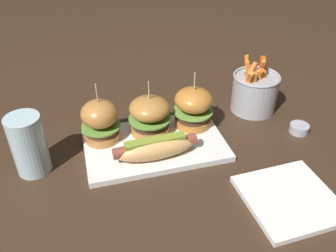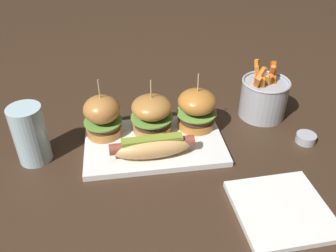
{
  "view_description": "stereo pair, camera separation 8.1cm",
  "coord_description": "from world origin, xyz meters",
  "px_view_note": "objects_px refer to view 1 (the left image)",
  "views": [
    {
      "loc": [
        -0.14,
        -0.64,
        0.52
      ],
      "look_at": [
        0.03,
        0.0,
        0.05
      ],
      "focal_mm": 37.9,
      "sensor_mm": 36.0,
      "label": 1
    },
    {
      "loc": [
        -0.06,
        -0.66,
        0.52
      ],
      "look_at": [
        0.03,
        0.0,
        0.05
      ],
      "focal_mm": 37.9,
      "sensor_mm": 36.0,
      "label": 2
    }
  ],
  "objects_px": {
    "platter_main": "(155,144)",
    "hot_dog": "(156,147)",
    "slider_center": "(151,115)",
    "slider_right": "(193,107)",
    "sauce_ramekin": "(299,128)",
    "slider_left": "(100,120)",
    "side_plate": "(290,199)",
    "water_glass": "(29,145)",
    "fries_bucket": "(254,92)"
  },
  "relations": [
    {
      "from": "hot_dog",
      "to": "water_glass",
      "type": "height_order",
      "value": "water_glass"
    },
    {
      "from": "hot_dog",
      "to": "water_glass",
      "type": "bearing_deg",
      "value": 170.41
    },
    {
      "from": "slider_center",
      "to": "sauce_ramekin",
      "type": "distance_m",
      "value": 0.37
    },
    {
      "from": "fries_bucket",
      "to": "water_glass",
      "type": "distance_m",
      "value": 0.57
    },
    {
      "from": "slider_center",
      "to": "sauce_ramekin",
      "type": "xyz_separation_m",
      "value": [
        0.36,
        -0.08,
        -0.05
      ]
    },
    {
      "from": "slider_right",
      "to": "water_glass",
      "type": "distance_m",
      "value": 0.38
    },
    {
      "from": "fries_bucket",
      "to": "platter_main",
      "type": "bearing_deg",
      "value": -162.66
    },
    {
      "from": "fries_bucket",
      "to": "water_glass",
      "type": "bearing_deg",
      "value": -170.03
    },
    {
      "from": "hot_dog",
      "to": "slider_right",
      "type": "distance_m",
      "value": 0.16
    },
    {
      "from": "platter_main",
      "to": "water_glass",
      "type": "relative_size",
      "value": 2.4
    },
    {
      "from": "side_plate",
      "to": "water_glass",
      "type": "distance_m",
      "value": 0.54
    },
    {
      "from": "slider_right",
      "to": "fries_bucket",
      "type": "distance_m",
      "value": 0.19
    },
    {
      "from": "platter_main",
      "to": "slider_center",
      "type": "relative_size",
      "value": 2.37
    },
    {
      "from": "hot_dog",
      "to": "water_glass",
      "type": "xyz_separation_m",
      "value": [
        -0.26,
        0.04,
        0.03
      ]
    },
    {
      "from": "fries_bucket",
      "to": "side_plate",
      "type": "xyz_separation_m",
      "value": [
        -0.08,
        -0.33,
        -0.05
      ]
    },
    {
      "from": "slider_right",
      "to": "sauce_ramekin",
      "type": "distance_m",
      "value": 0.27
    },
    {
      "from": "slider_right",
      "to": "sauce_ramekin",
      "type": "relative_size",
      "value": 3.05
    },
    {
      "from": "slider_center",
      "to": "sauce_ramekin",
      "type": "height_order",
      "value": "slider_center"
    },
    {
      "from": "platter_main",
      "to": "water_glass",
      "type": "height_order",
      "value": "water_glass"
    },
    {
      "from": "hot_dog",
      "to": "sauce_ramekin",
      "type": "relative_size",
      "value": 4.01
    },
    {
      "from": "hot_dog",
      "to": "fries_bucket",
      "type": "bearing_deg",
      "value": 25.07
    },
    {
      "from": "water_glass",
      "to": "fries_bucket",
      "type": "bearing_deg",
      "value": 9.97
    },
    {
      "from": "slider_right",
      "to": "slider_center",
      "type": "bearing_deg",
      "value": -178.96
    },
    {
      "from": "platter_main",
      "to": "hot_dog",
      "type": "bearing_deg",
      "value": -100.96
    },
    {
      "from": "fries_bucket",
      "to": "sauce_ramekin",
      "type": "distance_m",
      "value": 0.15
    },
    {
      "from": "sauce_ramekin",
      "to": "slider_left",
      "type": "bearing_deg",
      "value": 169.95
    },
    {
      "from": "hot_dog",
      "to": "slider_left",
      "type": "bearing_deg",
      "value": 137.21
    },
    {
      "from": "water_glass",
      "to": "sauce_ramekin",
      "type": "bearing_deg",
      "value": -2.76
    },
    {
      "from": "platter_main",
      "to": "slider_center",
      "type": "distance_m",
      "value": 0.07
    },
    {
      "from": "fries_bucket",
      "to": "hot_dog",
      "type": "bearing_deg",
      "value": -154.93
    },
    {
      "from": "slider_right",
      "to": "side_plate",
      "type": "height_order",
      "value": "slider_right"
    },
    {
      "from": "side_plate",
      "to": "water_glass",
      "type": "bearing_deg",
      "value": 154.66
    },
    {
      "from": "side_plate",
      "to": "water_glass",
      "type": "xyz_separation_m",
      "value": [
        -0.48,
        0.23,
        0.06
      ]
    },
    {
      "from": "platter_main",
      "to": "slider_left",
      "type": "distance_m",
      "value": 0.14
    },
    {
      "from": "platter_main",
      "to": "fries_bucket",
      "type": "bearing_deg",
      "value": 17.34
    },
    {
      "from": "platter_main",
      "to": "slider_left",
      "type": "bearing_deg",
      "value": 157.83
    },
    {
      "from": "slider_right",
      "to": "fries_bucket",
      "type": "height_order",
      "value": "slider_right"
    },
    {
      "from": "hot_dog",
      "to": "slider_right",
      "type": "xyz_separation_m",
      "value": [
        0.12,
        0.1,
        0.02
      ]
    },
    {
      "from": "slider_left",
      "to": "platter_main",
      "type": "bearing_deg",
      "value": -22.17
    },
    {
      "from": "side_plate",
      "to": "fries_bucket",
      "type": "bearing_deg",
      "value": 76.0
    },
    {
      "from": "slider_center",
      "to": "slider_right",
      "type": "distance_m",
      "value": 0.11
    },
    {
      "from": "sauce_ramekin",
      "to": "platter_main",
      "type": "bearing_deg",
      "value": 174.1
    },
    {
      "from": "platter_main",
      "to": "side_plate",
      "type": "distance_m",
      "value": 0.32
    },
    {
      "from": "hot_dog",
      "to": "slider_right",
      "type": "bearing_deg",
      "value": 39.56
    },
    {
      "from": "slider_center",
      "to": "sauce_ramekin",
      "type": "relative_size",
      "value": 2.9
    },
    {
      "from": "platter_main",
      "to": "water_glass",
      "type": "xyz_separation_m",
      "value": [
        -0.27,
        -0.01,
        0.06
      ]
    },
    {
      "from": "hot_dog",
      "to": "slider_center",
      "type": "relative_size",
      "value": 1.38
    },
    {
      "from": "slider_left",
      "to": "side_plate",
      "type": "distance_m",
      "value": 0.44
    },
    {
      "from": "slider_left",
      "to": "water_glass",
      "type": "relative_size",
      "value": 1.08
    },
    {
      "from": "slider_right",
      "to": "sauce_ramekin",
      "type": "bearing_deg",
      "value": -18.76
    }
  ]
}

